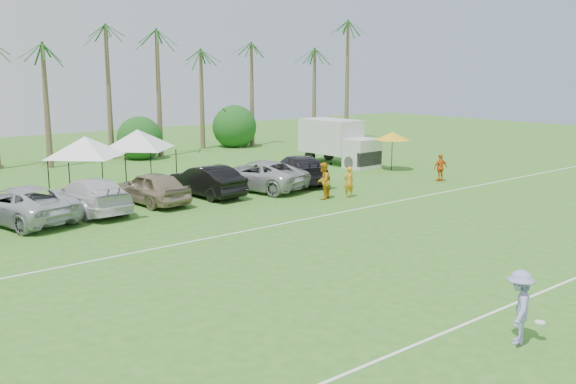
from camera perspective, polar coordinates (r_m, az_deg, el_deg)
ground at (r=19.10m, az=24.08°, el=-10.97°), size 120.00×120.00×0.00m
field_lines at (r=23.45m, az=6.32°, el=-6.00°), size 80.00×12.10×0.01m
palm_tree_5 at (r=48.38m, az=-20.42°, el=12.11°), size 2.40×2.40×9.90m
palm_tree_6 at (r=49.89m, az=-16.04°, el=13.30°), size 2.40×2.40×10.90m
palm_tree_7 at (r=51.68m, az=-11.90°, el=14.34°), size 2.40×2.40×11.90m
palm_tree_8 at (r=54.11m, az=-7.01°, el=11.58°), size 2.40×2.40×8.90m
palm_tree_9 at (r=56.97m, az=-2.69°, el=12.50°), size 2.40×2.40×9.90m
palm_tree_10 at (r=60.13m, az=1.22°, el=13.24°), size 2.40×2.40×10.90m
palm_tree_11 at (r=62.85m, az=4.08°, el=13.90°), size 2.40×2.40×11.90m
bush_tree_2 at (r=51.82m, az=-14.02°, el=5.08°), size 4.00×4.00×4.00m
bush_tree_3 at (r=56.82m, az=-4.86°, el=5.86°), size 4.00×4.00×4.00m
sideline_player_a at (r=34.45m, az=5.42°, el=0.90°), size 0.68×0.52×1.66m
sideline_player_b at (r=33.85m, az=3.14°, el=1.00°), size 1.17×1.06×1.95m
sideline_player_c at (r=40.23m, az=13.40°, el=2.12°), size 1.05×0.60×1.68m
box_truck at (r=46.22m, az=4.49°, el=4.57°), size 2.52×6.22×3.18m
canopy_tent_left at (r=35.77m, az=-17.62°, el=4.73°), size 4.69×4.69×3.80m
canopy_tent_right at (r=38.06m, az=-13.24°, el=5.43°), size 4.81×4.81×3.90m
market_umbrella at (r=43.71m, az=9.27°, el=4.93°), size 2.34×2.34×2.60m
frisbee_player at (r=17.28m, az=19.87°, el=-9.60°), size 1.41×1.21×1.90m
parked_car_2 at (r=31.01m, az=-22.72°, el=-1.02°), size 4.21×6.54×1.68m
parked_car_3 at (r=32.08m, az=-17.22°, el=-0.28°), size 2.50×5.84×1.68m
parked_car_4 at (r=33.33m, az=-12.04°, el=0.38°), size 2.39×5.07×1.68m
parked_car_5 at (r=34.86m, az=-7.29°, el=0.99°), size 2.12×5.20×1.68m
parked_car_6 at (r=36.47m, az=-2.80°, el=1.51°), size 4.28×6.56×1.68m
parked_car_7 at (r=38.59m, az=0.90°, el=2.05°), size 4.21×6.24×1.68m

